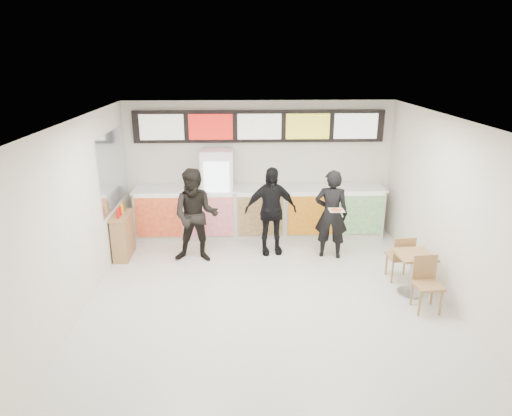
{
  "coord_description": "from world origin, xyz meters",
  "views": [
    {
      "loc": [
        -0.43,
        -6.62,
        3.93
      ],
      "look_at": [
        -0.15,
        1.2,
        1.3
      ],
      "focal_mm": 32.0,
      "sensor_mm": 36.0,
      "label": 1
    }
  ],
  "objects_px": {
    "customer_main": "(331,214)",
    "condiment_ledge": "(123,235)",
    "customer_mid": "(271,211)",
    "service_counter": "(260,212)",
    "drinks_fridge": "(218,194)",
    "customer_left": "(196,216)",
    "cafe_table": "(413,266)"
  },
  "relations": [
    {
      "from": "service_counter",
      "to": "customer_mid",
      "type": "height_order",
      "value": "customer_mid"
    },
    {
      "from": "customer_left",
      "to": "customer_mid",
      "type": "distance_m",
      "value": 1.53
    },
    {
      "from": "customer_mid",
      "to": "customer_left",
      "type": "bearing_deg",
      "value": -173.77
    },
    {
      "from": "customer_left",
      "to": "service_counter",
      "type": "bearing_deg",
      "value": 48.76
    },
    {
      "from": "customer_left",
      "to": "drinks_fridge",
      "type": "bearing_deg",
      "value": 78.42
    },
    {
      "from": "service_counter",
      "to": "cafe_table",
      "type": "distance_m",
      "value": 3.73
    },
    {
      "from": "drinks_fridge",
      "to": "customer_left",
      "type": "xyz_separation_m",
      "value": [
        -0.37,
        -1.28,
        -0.06
      ]
    },
    {
      "from": "drinks_fridge",
      "to": "customer_mid",
      "type": "bearing_deg",
      "value": -40.21
    },
    {
      "from": "service_counter",
      "to": "customer_main",
      "type": "relative_size",
      "value": 3.05
    },
    {
      "from": "service_counter",
      "to": "drinks_fridge",
      "type": "height_order",
      "value": "drinks_fridge"
    },
    {
      "from": "drinks_fridge",
      "to": "customer_main",
      "type": "bearing_deg",
      "value": -27.18
    },
    {
      "from": "customer_mid",
      "to": "drinks_fridge",
      "type": "bearing_deg",
      "value": 133.16
    },
    {
      "from": "drinks_fridge",
      "to": "cafe_table",
      "type": "bearing_deg",
      "value": -39.01
    },
    {
      "from": "customer_main",
      "to": "customer_left",
      "type": "relative_size",
      "value": 0.97
    },
    {
      "from": "customer_main",
      "to": "cafe_table",
      "type": "bearing_deg",
      "value": 137.53
    },
    {
      "from": "drinks_fridge",
      "to": "customer_mid",
      "type": "xyz_separation_m",
      "value": [
        1.12,
        -0.94,
        -0.09
      ]
    },
    {
      "from": "customer_main",
      "to": "condiment_ledge",
      "type": "bearing_deg",
      "value": 10.6
    },
    {
      "from": "service_counter",
      "to": "cafe_table",
      "type": "xyz_separation_m",
      "value": [
        2.5,
        -2.77,
        -0.05
      ]
    },
    {
      "from": "customer_mid",
      "to": "condiment_ledge",
      "type": "height_order",
      "value": "customer_mid"
    },
    {
      "from": "customer_mid",
      "to": "service_counter",
      "type": "bearing_deg",
      "value": 94.47
    },
    {
      "from": "drinks_fridge",
      "to": "customer_left",
      "type": "relative_size",
      "value": 1.06
    },
    {
      "from": "customer_left",
      "to": "cafe_table",
      "type": "xyz_separation_m",
      "value": [
        3.81,
        -1.5,
        -0.42
      ]
    },
    {
      "from": "drinks_fridge",
      "to": "customer_mid",
      "type": "distance_m",
      "value": 1.47
    },
    {
      "from": "cafe_table",
      "to": "service_counter",
      "type": "bearing_deg",
      "value": 127.85
    },
    {
      "from": "customer_main",
      "to": "customer_mid",
      "type": "relative_size",
      "value": 0.99
    },
    {
      "from": "drinks_fridge",
      "to": "customer_main",
      "type": "distance_m",
      "value": 2.6
    },
    {
      "from": "drinks_fridge",
      "to": "customer_main",
      "type": "height_order",
      "value": "drinks_fridge"
    },
    {
      "from": "customer_left",
      "to": "cafe_table",
      "type": "bearing_deg",
      "value": -16.8
    },
    {
      "from": "customer_mid",
      "to": "condiment_ledge",
      "type": "distance_m",
      "value": 3.04
    },
    {
      "from": "customer_left",
      "to": "customer_mid",
      "type": "relative_size",
      "value": 1.03
    },
    {
      "from": "cafe_table",
      "to": "condiment_ledge",
      "type": "xyz_separation_m",
      "value": [
        -5.32,
        1.73,
        -0.06
      ]
    },
    {
      "from": "customer_main",
      "to": "drinks_fridge",
      "type": "bearing_deg",
      "value": -14.74
    }
  ]
}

